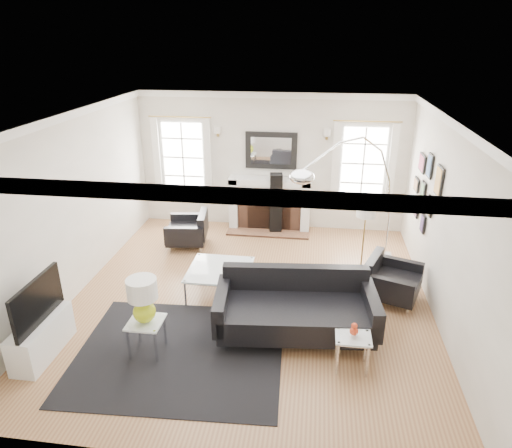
# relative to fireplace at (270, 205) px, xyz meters

# --- Properties ---
(floor) EXTENTS (6.00, 6.00, 0.00)m
(floor) POSITION_rel_fireplace_xyz_m (0.00, -2.79, -0.54)
(floor) COLOR #915D3D
(floor) RESTS_ON ground
(back_wall) EXTENTS (5.50, 0.04, 2.80)m
(back_wall) POSITION_rel_fireplace_xyz_m (0.00, 0.21, 0.86)
(back_wall) COLOR silver
(back_wall) RESTS_ON floor
(front_wall) EXTENTS (5.50, 0.04, 2.80)m
(front_wall) POSITION_rel_fireplace_xyz_m (0.00, -5.79, 0.86)
(front_wall) COLOR silver
(front_wall) RESTS_ON floor
(left_wall) EXTENTS (0.04, 6.00, 2.80)m
(left_wall) POSITION_rel_fireplace_xyz_m (-2.75, -2.79, 0.86)
(left_wall) COLOR silver
(left_wall) RESTS_ON floor
(right_wall) EXTENTS (0.04, 6.00, 2.80)m
(right_wall) POSITION_rel_fireplace_xyz_m (2.75, -2.79, 0.86)
(right_wall) COLOR silver
(right_wall) RESTS_ON floor
(ceiling) EXTENTS (5.50, 6.00, 0.02)m
(ceiling) POSITION_rel_fireplace_xyz_m (0.00, -2.79, 2.26)
(ceiling) COLOR white
(ceiling) RESTS_ON back_wall
(crown_molding) EXTENTS (5.50, 6.00, 0.12)m
(crown_molding) POSITION_rel_fireplace_xyz_m (0.00, -2.79, 2.20)
(crown_molding) COLOR white
(crown_molding) RESTS_ON back_wall
(fireplace) EXTENTS (1.70, 0.69, 1.11)m
(fireplace) POSITION_rel_fireplace_xyz_m (0.00, 0.00, 0.00)
(fireplace) COLOR white
(fireplace) RESTS_ON floor
(mantel_mirror) EXTENTS (1.05, 0.07, 0.75)m
(mantel_mirror) POSITION_rel_fireplace_xyz_m (0.00, 0.16, 1.11)
(mantel_mirror) COLOR black
(mantel_mirror) RESTS_ON back_wall
(window_left) EXTENTS (1.24, 0.15, 1.62)m
(window_left) POSITION_rel_fireplace_xyz_m (-1.85, 0.16, 0.92)
(window_left) COLOR white
(window_left) RESTS_ON back_wall
(window_right) EXTENTS (1.24, 0.15, 1.62)m
(window_right) POSITION_rel_fireplace_xyz_m (1.85, 0.16, 0.92)
(window_right) COLOR white
(window_right) RESTS_ON back_wall
(gallery_wall) EXTENTS (0.04, 1.73, 1.29)m
(gallery_wall) POSITION_rel_fireplace_xyz_m (2.72, -1.50, 0.99)
(gallery_wall) COLOR black
(gallery_wall) RESTS_ON right_wall
(tv_unit) EXTENTS (0.35, 1.00, 1.09)m
(tv_unit) POSITION_rel_fireplace_xyz_m (-2.44, -4.49, -0.21)
(tv_unit) COLOR white
(tv_unit) RESTS_ON floor
(area_rug) EXTENTS (2.75, 2.33, 0.01)m
(area_rug) POSITION_rel_fireplace_xyz_m (-0.71, -4.24, -0.54)
(area_rug) COLOR black
(area_rug) RESTS_ON floor
(sofa) EXTENTS (2.24, 1.18, 0.70)m
(sofa) POSITION_rel_fireplace_xyz_m (0.74, -3.58, -0.16)
(sofa) COLOR black
(sofa) RESTS_ON floor
(armchair_left) EXTENTS (0.84, 0.92, 0.56)m
(armchair_left) POSITION_rel_fireplace_xyz_m (-1.45, -1.04, -0.23)
(armchair_left) COLOR black
(armchair_left) RESTS_ON floor
(armchair_right) EXTENTS (0.99, 1.05, 0.57)m
(armchair_right) POSITION_rel_fireplace_xyz_m (2.15, -2.52, -0.23)
(armchair_right) COLOR black
(armchair_right) RESTS_ON floor
(coffee_table) EXTENTS (0.97, 0.97, 0.43)m
(coffee_table) POSITION_rel_fireplace_xyz_m (-0.50, -2.70, -0.14)
(coffee_table) COLOR silver
(coffee_table) RESTS_ON floor
(side_table_left) EXTENTS (0.43, 0.43, 0.48)m
(side_table_left) POSITION_rel_fireplace_xyz_m (-1.12, -4.28, -0.16)
(side_table_left) COLOR silver
(side_table_left) RESTS_ON floor
(nesting_table) EXTENTS (0.43, 0.36, 0.47)m
(nesting_table) POSITION_rel_fireplace_xyz_m (1.47, -4.23, -0.18)
(nesting_table) COLOR silver
(nesting_table) RESTS_ON floor
(gourd_lamp) EXTENTS (0.38, 0.38, 0.61)m
(gourd_lamp) POSITION_rel_fireplace_xyz_m (-1.12, -4.28, 0.29)
(gourd_lamp) COLOR #BDD51A
(gourd_lamp) RESTS_ON side_table_left
(orange_vase) EXTENTS (0.11, 0.11, 0.17)m
(orange_vase) POSITION_rel_fireplace_xyz_m (1.47, -4.23, 0.03)
(orange_vase) COLOR red
(orange_vase) RESTS_ON nesting_table
(arc_floor_lamp) EXTENTS (1.78, 1.65, 2.52)m
(arc_floor_lamp) POSITION_rel_fireplace_xyz_m (1.46, -2.08, 0.82)
(arc_floor_lamp) COLOR silver
(arc_floor_lamp) RESTS_ON floor
(stick_floor_lamp) EXTENTS (0.30, 0.30, 1.48)m
(stick_floor_lamp) POSITION_rel_fireplace_xyz_m (1.72, -2.20, 0.74)
(stick_floor_lamp) COLOR #AE893C
(stick_floor_lamp) RESTS_ON floor
(speaker_tower) EXTENTS (0.28, 0.28, 1.25)m
(speaker_tower) POSITION_rel_fireplace_xyz_m (0.14, -0.14, 0.08)
(speaker_tower) COLOR black
(speaker_tower) RESTS_ON floor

